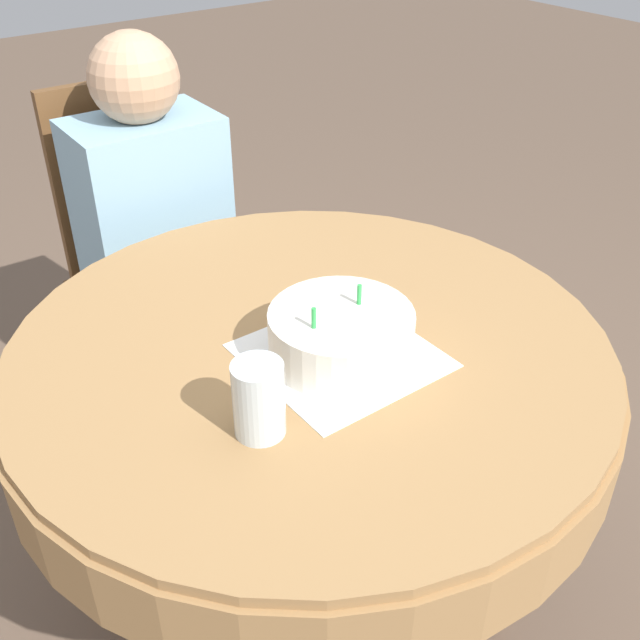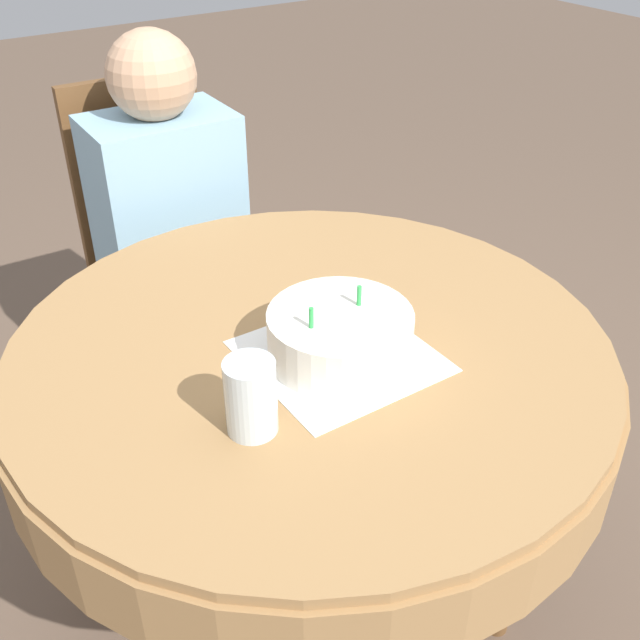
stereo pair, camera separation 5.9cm
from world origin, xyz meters
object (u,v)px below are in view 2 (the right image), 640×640
(chair, at_px, (163,252))
(drinking_glass, at_px, (251,397))
(person, at_px, (170,208))
(birthday_cake, at_px, (340,335))

(chair, distance_m, drinking_glass, 1.09)
(person, relative_size, birthday_cake, 4.46)
(chair, bearing_deg, birthday_cake, -91.69)
(drinking_glass, bearing_deg, birthday_cake, 20.02)
(chair, bearing_deg, person, -90.00)
(person, bearing_deg, drinking_glass, -104.92)
(chair, xyz_separation_m, drinking_glass, (-0.27, -1.01, 0.29))
(birthday_cake, bearing_deg, chair, 87.08)
(chair, height_order, drinking_glass, chair)
(person, xyz_separation_m, birthday_cake, (-0.05, -0.83, 0.10))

